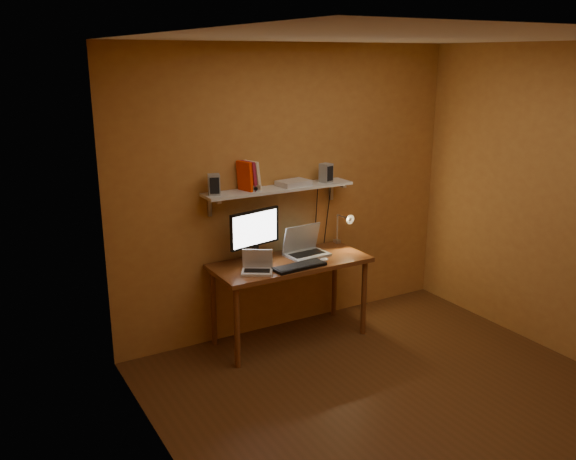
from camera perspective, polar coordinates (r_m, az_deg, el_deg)
room at (r=4.30m, az=10.96°, el=-0.33°), size 3.44×3.24×2.64m
desk at (r=5.39m, az=0.21°, el=-3.76°), size 1.40×0.60×0.75m
wall_shelf at (r=5.36m, az=-0.82°, el=3.86°), size 1.40×0.25×0.21m
monitor at (r=5.26m, az=-3.11°, el=-0.31°), size 0.51×0.26×0.46m
laptop at (r=5.51m, az=1.54°, el=-1.59°), size 0.39×0.29×0.27m
netbook at (r=5.08m, az=-2.90°, el=-3.36°), size 0.31×0.29×0.19m
keyboard at (r=5.18m, az=1.09°, el=-3.43°), size 0.48×0.19×0.03m
mouse at (r=5.34m, az=3.38°, el=-2.80°), size 0.11×0.08×0.03m
desk_lamp at (r=5.74m, az=5.29°, el=0.51°), size 0.09×0.23×0.38m
speaker_left at (r=5.08m, az=-6.94°, el=4.25°), size 0.12×0.12×0.17m
speaker_right at (r=5.56m, az=3.57°, el=5.36°), size 0.12×0.12×0.17m
books at (r=5.21m, az=-3.71°, el=5.08°), size 0.17×0.18×0.25m
shelf_camera at (r=5.18m, az=-3.11°, el=3.90°), size 0.09×0.04×0.05m
router at (r=5.42m, az=0.51°, el=4.42°), size 0.31×0.23×0.05m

